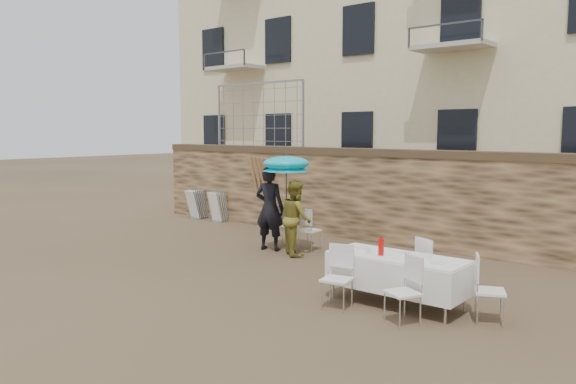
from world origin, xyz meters
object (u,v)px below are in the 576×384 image
Objects in this scene: chair_stack_right at (222,206)px; table_chair_front_left at (337,278)px; man_suit at (270,208)px; couple_chair_left at (285,226)px; table_chair_side at (490,289)px; couple_chair_right at (309,229)px; chair_stack_left at (202,203)px; soda_bottle at (381,247)px; banquet_table at (397,258)px; table_chair_front_right at (403,291)px; umbrella at (286,166)px; woman_dress at (296,218)px; table_chair_back at (432,267)px.

table_chair_front_left is at bearing -32.38° from chair_stack_right.
couple_chair_left is (0.00, 0.55, -0.47)m from man_suit.
table_chair_side is (5.55, -2.20, 0.00)m from couple_chair_left.
couple_chair_right is 5.61m from chair_stack_left.
couple_chair_right is 4.09m from soda_bottle.
man_suit reaches higher than table_chair_side.
table_chair_side reaches higher than banquet_table.
table_chair_front_right is at bearing -28.87° from chair_stack_right.
couple_chair_right is 4.17m from table_chair_front_left.
umbrella reaches higher than table_chair_front_right.
banquet_table is 2.19× the size of table_chair_side.
couple_chair_left is 4.68m from table_chair_front_left.
table_chair_front_right is (3.95, -3.05, 0.00)m from couple_chair_right.
chair_stack_left is (-5.07, 2.05, -1.44)m from umbrella.
soda_bottle is (3.20, -1.90, 0.10)m from woman_dress.
couple_chair_left is 1.00× the size of table_chair_front_right.
umbrella reaches higher than couple_chair_left.
couple_chair_left is at bearing 151.05° from banquet_table.
table_chair_back is at bearing 75.96° from banquet_table.
chair_stack_right is at bearing 153.85° from umbrella.
table_chair_front_left is at bearing 127.47° from couple_chair_left.
chair_stack_left is (-8.62, 4.04, -0.45)m from soda_bottle.
banquet_table is 9.65m from chair_stack_left.
chair_stack_left is at bearing 15.53° from woman_dress.
table_chair_back is 1.39m from table_chair_side.
man_suit is 1.04m from umbrella.
umbrella is 5.62m from table_chair_side.
soda_bottle reaches higher than chair_stack_left.
man_suit is at bearing -165.96° from umbrella.
couple_chair_right and table_chair_back have the same top height.
woman_dress reaches higher than table_chair_back.
woman_dress is at bearing 126.03° from table_chair_front_left.
soda_bottle is 0.28× the size of chair_stack_left.
couple_chair_left is 1.00× the size of table_chair_side.
table_chair_front_left is at bearing -123.69° from soda_bottle.
chair_stack_right is at bearing 42.96° from table_chair_side.
soda_bottle is (3.95, -2.45, 0.43)m from couple_chair_left.
table_chair_front_left is 1.10m from table_chair_front_right.
man_suit is at bearing 11.12° from table_chair_back.
couple_chair_left is at bearing -103.54° from man_suit.
table_chair_side reaches higher than chair_stack_left.
table_chair_front_left is (2.80, -2.50, -0.33)m from woman_dress.
table_chair_front_left and table_chair_front_right have the same top height.
umbrella is at bearing 128.25° from table_chair_front_left.
banquet_table is 2.19× the size of table_chair_front_left.
table_chair_front_left is 2.17m from table_chair_side.
couple_chair_left is 4.75m from banquet_table.
table_chair_front_right is (1.10, 0.00, 0.00)m from table_chair_front_left.
woman_dress reaches higher than couple_chair_right.
table_chair_back is at bearing 154.20° from man_suit.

